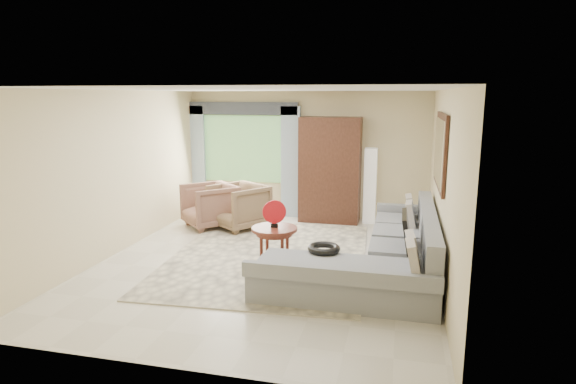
% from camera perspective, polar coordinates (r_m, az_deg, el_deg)
% --- Properties ---
extents(ground, '(6.00, 6.00, 0.00)m').
position_cam_1_polar(ground, '(7.45, -2.52, -8.38)').
color(ground, silver).
rests_on(ground, ground).
extents(area_rug, '(3.23, 4.17, 0.02)m').
position_cam_1_polar(area_rug, '(7.71, -2.25, -7.60)').
color(area_rug, beige).
rests_on(area_rug, ground).
extents(sectional_sofa, '(2.30, 3.46, 0.90)m').
position_cam_1_polar(sectional_sofa, '(6.93, 11.49, -7.66)').
color(sectional_sofa, gray).
rests_on(sectional_sofa, ground).
extents(tv_screen, '(0.14, 0.74, 0.48)m').
position_cam_1_polar(tv_screen, '(6.70, 13.89, -4.51)').
color(tv_screen, black).
rests_on(tv_screen, sectional_sofa).
extents(garden_hose, '(0.43, 0.43, 0.09)m').
position_cam_1_polar(garden_hose, '(6.37, 4.29, -6.69)').
color(garden_hose, black).
rests_on(garden_hose, sectional_sofa).
extents(coffee_table, '(0.66, 0.66, 0.66)m').
position_cam_1_polar(coffee_table, '(7.01, -1.61, -6.68)').
color(coffee_table, '#522015').
rests_on(coffee_table, ground).
extents(red_disc, '(0.32, 0.15, 0.34)m').
position_cam_1_polar(red_disc, '(6.86, -1.63, -2.37)').
color(red_disc, red).
rests_on(red_disc, coffee_table).
extents(armchair_left, '(1.29, 1.29, 0.84)m').
position_cam_1_polar(armchair_left, '(9.44, -9.27, -1.59)').
color(armchair_left, brown).
rests_on(armchair_left, ground).
extents(armchair_right, '(1.29, 1.29, 0.86)m').
position_cam_1_polar(armchair_right, '(9.25, -5.88, -1.71)').
color(armchair_right, brown).
rests_on(armchair_right, ground).
extents(potted_plant, '(0.50, 0.45, 0.49)m').
position_cam_1_polar(potted_plant, '(10.11, -10.11, -1.76)').
color(potted_plant, '#999999').
rests_on(potted_plant, ground).
extents(armoire, '(1.20, 0.55, 2.10)m').
position_cam_1_polar(armoire, '(9.67, 5.01, 2.63)').
color(armoire, '#331A11').
rests_on(armoire, ground).
extents(floor_lamp, '(0.24, 0.24, 1.50)m').
position_cam_1_polar(floor_lamp, '(9.70, 9.71, 0.73)').
color(floor_lamp, silver).
rests_on(floor_lamp, ground).
extents(window, '(1.80, 0.04, 1.40)m').
position_cam_1_polar(window, '(10.31, -5.29, 5.13)').
color(window, '#669E59').
rests_on(window, wall_back).
extents(curtain_left, '(0.40, 0.08, 2.30)m').
position_cam_1_polar(curtain_left, '(10.64, -10.80, 3.81)').
color(curtain_left, '#9EB7CC').
rests_on(curtain_left, ground).
extents(curtain_right, '(0.40, 0.08, 2.30)m').
position_cam_1_polar(curtain_right, '(9.97, 0.31, 3.51)').
color(curtain_right, '#9EB7CC').
rests_on(curtain_right, ground).
extents(valance, '(2.40, 0.12, 0.26)m').
position_cam_1_polar(valance, '(10.19, -5.51, 9.84)').
color(valance, '#1E232D').
rests_on(valance, wall_back).
extents(wall_mirror, '(0.05, 1.70, 1.05)m').
position_cam_1_polar(wall_mirror, '(7.15, 17.59, 4.69)').
color(wall_mirror, black).
rests_on(wall_mirror, wall_right).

